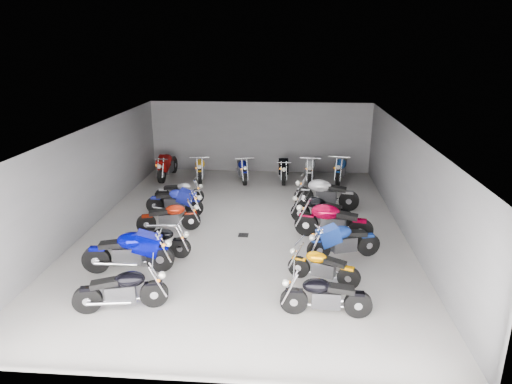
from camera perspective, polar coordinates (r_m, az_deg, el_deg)
ground at (r=14.77m, az=-1.39°, el=-4.65°), size 14.00×14.00×0.00m
wall_back at (r=20.99m, az=0.51°, el=6.84°), size 10.00×0.10×3.20m
wall_left at (r=15.54m, az=-20.12°, el=1.64°), size 0.10×14.00×3.20m
wall_right at (r=14.60m, az=18.48°, el=0.79°), size 0.10×14.00×3.20m
ceiling at (r=13.84m, az=-1.49°, el=7.73°), size 10.00×14.00×0.04m
drain_grate at (r=14.31m, az=-1.59°, el=-5.41°), size 0.32×0.32×0.01m
motorcycle_left_a at (r=10.79m, az=-16.43°, el=-11.62°), size 2.05×0.67×0.92m
motorcycle_left_b at (r=12.35m, az=-15.57°, el=-7.21°), size 2.38×0.55×1.05m
motorcycle_left_c at (r=13.06m, az=-12.22°, el=-6.01°), size 1.95×0.40×0.86m
motorcycle_left_d at (r=14.68m, az=-10.77°, el=-3.09°), size 1.97×0.69×0.88m
motorcycle_left_e at (r=16.01m, az=-10.08°, el=-1.20°), size 2.06×0.47×0.91m
motorcycle_left_f at (r=17.17m, az=-9.50°, el=0.00°), size 1.85×0.37×0.81m
motorcycle_right_a at (r=10.30m, az=8.60°, el=-12.69°), size 2.01×0.40×0.88m
motorcycle_right_b at (r=11.59m, az=8.32°, el=-9.15°), size 1.78×0.79×0.82m
motorcycle_right_c at (r=12.88m, az=10.83°, el=-6.06°), size 2.07×0.79×0.94m
motorcycle_right_d at (r=14.05m, az=9.53°, el=-3.61°), size 2.37×0.70×1.05m
motorcycle_right_e at (r=15.03m, az=8.13°, el=-2.32°), size 2.04×0.88×0.94m
motorcycle_right_f at (r=16.58m, az=8.66°, el=-0.18°), size 2.34×0.64×1.03m
motorcycle_back_a at (r=20.49m, az=-11.04°, el=3.26°), size 0.50×2.38×1.04m
motorcycle_back_b at (r=20.09m, az=-6.95°, el=3.01°), size 0.54×2.14×0.95m
motorcycle_back_c at (r=19.78m, az=-1.73°, el=2.89°), size 0.67×2.12×0.95m
motorcycle_back_d at (r=19.83m, az=3.39°, el=2.95°), size 0.46×2.21×0.97m
motorcycle_back_e at (r=19.82m, az=6.84°, el=2.85°), size 0.48×2.22×0.97m
motorcycle_back_f at (r=20.02m, az=10.59°, el=2.90°), size 0.71×2.29×1.02m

